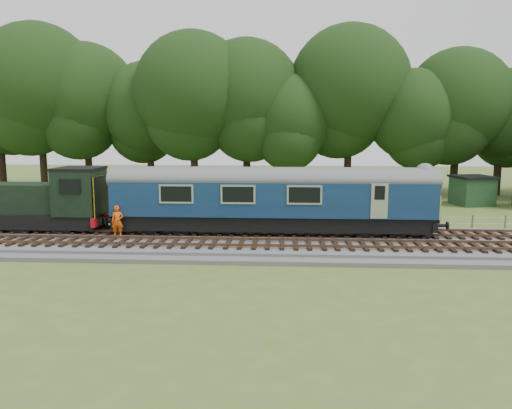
{
  "coord_description": "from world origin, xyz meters",
  "views": [
    {
      "loc": [
        4.39,
        -26.75,
        6.27
      ],
      "look_at": [
        2.68,
        1.4,
        2.0
      ],
      "focal_mm": 35.0,
      "sensor_mm": 36.0,
      "label": 1
    }
  ],
  "objects": [
    {
      "name": "track_north",
      "position": [
        0.0,
        1.4,
        0.42
      ],
      "size": [
        67.2,
        2.4,
        0.21
      ],
      "color": "black",
      "rests_on": "ballast"
    },
    {
      "name": "worker",
      "position": [
        -4.9,
        -0.18,
        1.23
      ],
      "size": [
        0.71,
        0.54,
        1.76
      ],
      "primitive_type": "imported",
      "rotation": [
        0.0,
        0.0,
        0.21
      ],
      "color": "#FF570D",
      "rests_on": "ballast"
    },
    {
      "name": "fence",
      "position": [
        0.0,
        4.5,
        0.0
      ],
      "size": [
        64.0,
        0.12,
        1.0
      ],
      "primitive_type": null,
      "color": "#6B6054",
      "rests_on": "ground"
    },
    {
      "name": "dmu_railcar",
      "position": [
        3.6,
        1.4,
        2.61
      ],
      "size": [
        18.05,
        2.86,
        3.88
      ],
      "color": "black",
      "rests_on": "ground"
    },
    {
      "name": "ground",
      "position": [
        0.0,
        0.0,
        0.0
      ],
      "size": [
        120.0,
        120.0,
        0.0
      ],
      "primitive_type": "plane",
      "color": "#476B27",
      "rests_on": "ground"
    },
    {
      "name": "shunter_loco",
      "position": [
        -10.33,
        1.4,
        1.97
      ],
      "size": [
        8.91,
        2.6,
        3.38
      ],
      "color": "black",
      "rests_on": "ground"
    },
    {
      "name": "ballast",
      "position": [
        0.0,
        0.0,
        0.17
      ],
      "size": [
        70.0,
        7.0,
        0.35
      ],
      "primitive_type": "cube",
      "color": "#4C4C4F",
      "rests_on": "ground"
    },
    {
      "name": "track_south",
      "position": [
        0.0,
        -1.6,
        0.42
      ],
      "size": [
        67.2,
        2.4,
        0.21
      ],
      "color": "black",
      "rests_on": "ballast"
    },
    {
      "name": "shed",
      "position": [
        19.87,
        15.43,
        1.24
      ],
      "size": [
        3.56,
        3.56,
        2.45
      ],
      "rotation": [
        0.0,
        0.0,
        0.22
      ],
      "color": "#19381F",
      "rests_on": "ground"
    },
    {
      "name": "tree_line",
      "position": [
        0.0,
        22.0,
        0.0
      ],
      "size": [
        70.0,
        8.0,
        18.0
      ],
      "primitive_type": null,
      "color": "black",
      "rests_on": "ground"
    }
  ]
}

